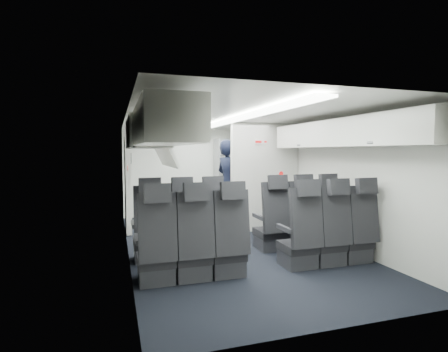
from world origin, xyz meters
TOP-DOWN VIEW (x-y plane):
  - cabin_shell at (0.00, 0.00)m, footprint 3.41×6.01m
  - seat_row_front at (-0.00, -0.53)m, footprint 3.33×0.56m
  - seat_row_mid at (-0.00, -1.43)m, footprint 3.33×0.56m
  - overhead_bin_left_rear at (-1.40, -2.00)m, footprint 0.53×1.80m
  - overhead_bin_left_front_open at (-1.44, -0.25)m, footprint 0.64×1.70m
  - overhead_bin_right_rear at (1.40, -2.00)m, footprint 0.53×1.80m
  - overhead_bin_right_front at (1.40, -0.25)m, footprint 0.53×1.70m
  - bulkhead_partition at (0.98, 0.80)m, footprint 1.40×0.15m
  - galley_unit at (0.95, 2.72)m, footprint 0.85×0.52m
  - boarding_door at (-1.64, 1.55)m, footprint 0.12×1.27m
  - flight_attendant at (0.41, 1.40)m, footprint 0.63×0.78m
  - carry_on_bag at (-1.39, -0.23)m, footprint 0.39×0.27m
  - papers at (0.60, 1.35)m, footprint 0.22×0.04m

SIDE VIEW (x-z plane):
  - seat_row_front at x=0.00m, z-range -0.21..1.02m
  - seat_row_mid at x=0.00m, z-range -0.21..1.02m
  - flight_attendant at x=0.41m, z-range 0.00..1.84m
  - galley_unit at x=0.95m, z-range 0.00..1.90m
  - boarding_door at x=-1.64m, z-range 0.02..1.88m
  - papers at x=0.60m, z-range 0.97..1.13m
  - bulkhead_partition at x=0.98m, z-range 0.01..2.14m
  - cabin_shell at x=0.00m, z-range 0.04..2.21m
  - overhead_bin_left_front_open at x=-1.44m, z-range 1.38..2.10m
  - carry_on_bag at x=-1.39m, z-range 1.68..1.90m
  - overhead_bin_right_front at x=1.40m, z-range 1.66..2.06m
  - overhead_bin_left_rear at x=-1.40m, z-range 1.66..2.06m
  - overhead_bin_right_rear at x=1.40m, z-range 1.66..2.06m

